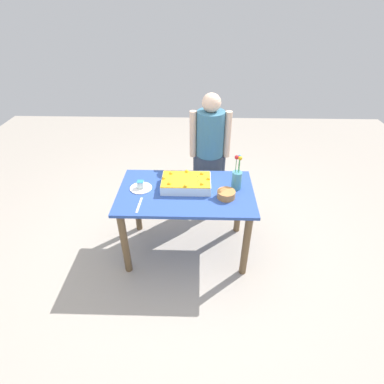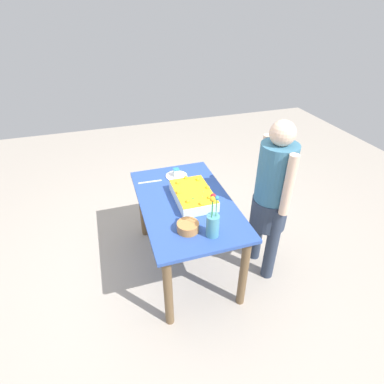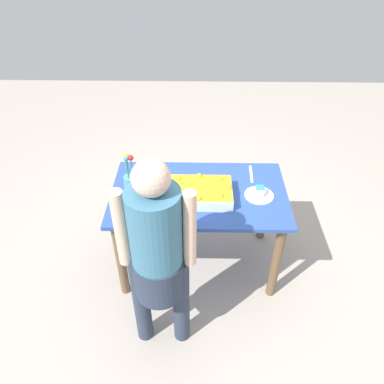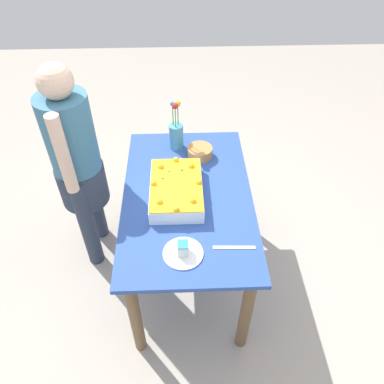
{
  "view_description": "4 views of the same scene",
  "coord_description": "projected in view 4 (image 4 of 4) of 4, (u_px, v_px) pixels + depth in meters",
  "views": [
    {
      "loc": [
        -0.12,
        2.36,
        2.36
      ],
      "look_at": [
        -0.06,
        0.04,
        0.78
      ],
      "focal_mm": 28.0,
      "sensor_mm": 36.0,
      "label": 1
    },
    {
      "loc": [
        -2.04,
        0.59,
        2.24
      ],
      "look_at": [
        -0.01,
        -0.05,
        0.85
      ],
      "focal_mm": 28.0,
      "sensor_mm": 36.0,
      "label": 2
    },
    {
      "loc": [
        -0.01,
        -2.16,
        2.47
      ],
      "look_at": [
        -0.05,
        -0.1,
        0.84
      ],
      "focal_mm": 35.0,
      "sensor_mm": 36.0,
      "label": 3
    },
    {
      "loc": [
        1.62,
        -0.03,
        2.33
      ],
      "look_at": [
        0.05,
        0.03,
        0.84
      ],
      "focal_mm": 35.0,
      "sensor_mm": 36.0,
      "label": 4
    }
  ],
  "objects": [
    {
      "name": "ground_plane",
      "position": [
        188.0,
        268.0,
        2.78
      ],
      "size": [
        8.0,
        8.0,
        0.0
      ],
      "primitive_type": "plane",
      "color": "#AAA093"
    },
    {
      "name": "fruit_bowl",
      "position": [
        200.0,
        152.0,
        2.51
      ],
      "size": [
        0.17,
        0.17,
        0.07
      ],
      "primitive_type": "cylinder",
      "color": "#BF7E42",
      "rests_on": "dining_table"
    },
    {
      "name": "dining_table",
      "position": [
        188.0,
        210.0,
        2.35
      ],
      "size": [
        1.29,
        0.78,
        0.76
      ],
      "color": "#2D4D9D",
      "rests_on": "ground_plane"
    },
    {
      "name": "cake_knife",
      "position": [
        234.0,
        247.0,
        1.97
      ],
      "size": [
        0.03,
        0.23,
        0.0
      ],
      "primitive_type": "cube",
      "rotation": [
        0.0,
        0.0,
        4.67
      ],
      "color": "silver",
      "rests_on": "dining_table"
    },
    {
      "name": "serving_plate_with_slice",
      "position": [
        183.0,
        251.0,
        1.93
      ],
      "size": [
        0.21,
        0.21,
        0.08
      ],
      "color": "white",
      "rests_on": "dining_table"
    },
    {
      "name": "flower_vase",
      "position": [
        176.0,
        134.0,
        2.53
      ],
      "size": [
        0.1,
        0.1,
        0.35
      ],
      "color": "teal",
      "rests_on": "dining_table"
    },
    {
      "name": "sheet_cake",
      "position": [
        176.0,
        189.0,
        2.22
      ],
      "size": [
        0.47,
        0.31,
        0.12
      ],
      "color": "white",
      "rests_on": "dining_table"
    },
    {
      "name": "person_standing",
      "position": [
        77.0,
        160.0,
        2.35
      ],
      "size": [
        0.45,
        0.31,
        1.49
      ],
      "rotation": [
        0.0,
        0.0,
        1.57
      ],
      "color": "#2B3549",
      "rests_on": "ground_plane"
    }
  ]
}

